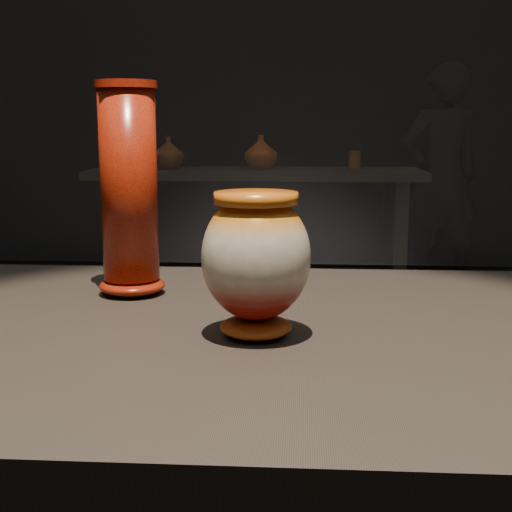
{
  "coord_description": "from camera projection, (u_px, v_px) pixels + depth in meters",
  "views": [
    {
      "loc": [
        -0.1,
        -0.93,
        1.17
      ],
      "look_at": [
        -0.16,
        -0.04,
        1.01
      ],
      "focal_mm": 50.0,
      "sensor_mm": 36.0,
      "label": 1
    }
  ],
  "objects": [
    {
      "name": "back_vase_mid",
      "position": [
        261.0,
        152.0,
        4.32
      ],
      "size": [
        0.27,
        0.27,
        0.2
      ],
      "primitive_type": "imported",
      "rotation": [
        0.0,
        0.0,
        5.25
      ],
      "color": "maroon",
      "rests_on": "back_shelf"
    },
    {
      "name": "back_vase_left",
      "position": [
        169.0,
        153.0,
        4.34
      ],
      "size": [
        0.22,
        0.22,
        0.19
      ],
      "primitive_type": "imported",
      "rotation": [
        0.0,
        0.0,
        6.08
      ],
      "color": "brown",
      "rests_on": "back_shelf"
    },
    {
      "name": "main_vase",
      "position": [
        256.0,
        259.0,
        0.9
      ],
      "size": [
        0.18,
        0.18,
        0.19
      ],
      "rotation": [
        0.0,
        0.0,
        0.38
      ],
      "color": "maroon",
      "rests_on": "display_plinth"
    },
    {
      "name": "back_vase_right",
      "position": [
        354.0,
        160.0,
        4.3
      ],
      "size": [
        0.07,
        0.07,
        0.11
      ],
      "primitive_type": "cylinder",
      "color": "brown",
      "rests_on": "back_shelf"
    },
    {
      "name": "visitor",
      "position": [
        441.0,
        176.0,
        5.15
      ],
      "size": [
        0.64,
        0.47,
        1.6
      ],
      "primitive_type": "imported",
      "rotation": [
        0.0,
        0.0,
        3.31
      ],
      "color": "black",
      "rests_on": "ground"
    },
    {
      "name": "back_shelf",
      "position": [
        256.0,
        213.0,
        4.36
      ],
      "size": [
        2.0,
        0.6,
        0.9
      ],
      "color": "black",
      "rests_on": "ground"
    },
    {
      "name": "tall_vase",
      "position": [
        129.0,
        193.0,
        1.12
      ],
      "size": [
        0.11,
        0.11,
        0.34
      ],
      "rotation": [
        0.0,
        0.0,
        -0.03
      ],
      "color": "#AC280B",
      "rests_on": "display_plinth"
    }
  ]
}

